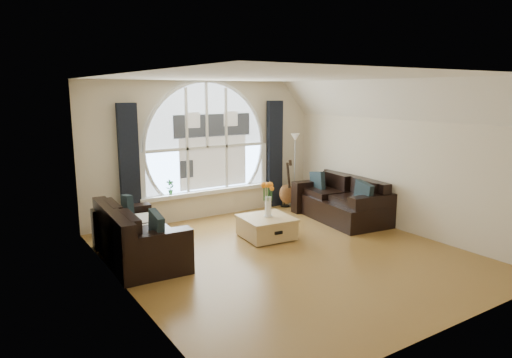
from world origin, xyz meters
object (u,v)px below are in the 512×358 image
sofa_left (138,234)px  guitar (287,184)px  coffee_chest (267,226)px  vase_flowers (268,195)px  sofa_right (341,200)px  floor_lamp (295,170)px  potted_plant (170,187)px

sofa_left → guitar: bearing=22.3°
guitar → coffee_chest: bearing=-128.5°
vase_flowers → sofa_left: bearing=175.6°
sofa_left → coffee_chest: size_ratio=2.23×
sofa_right → floor_lamp: 1.45m
vase_flowers → potted_plant: bearing=120.4°
guitar → vase_flowers: bearing=-128.0°
sofa_left → guitar: guitar is taller
sofa_right → coffee_chest: bearing=-168.6°
sofa_right → guitar: (-0.31, 1.35, 0.13)m
sofa_right → guitar: 1.39m
sofa_right → vase_flowers: size_ratio=2.70×
potted_plant → floor_lamp: bearing=-5.2°
sofa_right → vase_flowers: 1.86m
coffee_chest → floor_lamp: bearing=46.1°
coffee_chest → floor_lamp: size_ratio=0.53×
vase_flowers → floor_lamp: bearing=41.1°
floor_lamp → guitar: size_ratio=1.51×
floor_lamp → potted_plant: 2.82m
sofa_left → vase_flowers: vase_flowers is taller
sofa_left → potted_plant: 2.02m
sofa_right → coffee_chest: 1.87m
floor_lamp → guitar: (-0.24, -0.04, -0.27)m
guitar → potted_plant: guitar is taller
sofa_right → vase_flowers: vase_flowers is taller
potted_plant → guitar: bearing=-6.7°
potted_plant → vase_flowers: bearing=-59.6°
vase_flowers → coffee_chest: bearing=-164.6°
sofa_left → potted_plant: (1.18, 1.62, 0.30)m
vase_flowers → floor_lamp: 2.33m
sofa_right → potted_plant: size_ratio=6.47×
sofa_left → sofa_right: (4.05, -0.03, 0.00)m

